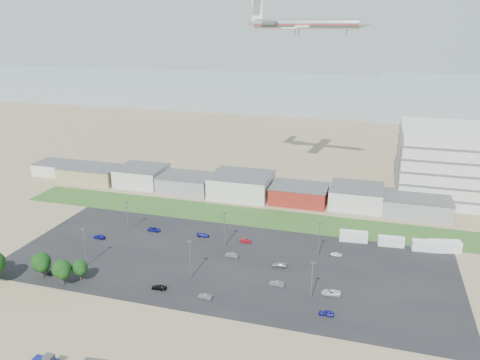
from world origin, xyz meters
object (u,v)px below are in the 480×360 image
at_px(box_trailer_a, 353,236).
at_px(parked_car_6, 203,235).
at_px(parked_car_0, 331,292).
at_px(parked_car_9, 154,229).
at_px(parked_car_5, 99,237).
at_px(parked_car_1, 277,284).
at_px(parked_car_11, 245,241).
at_px(parked_car_3, 159,287).
at_px(parked_car_7, 232,255).
at_px(parked_car_10, 56,271).
at_px(parked_car_8, 336,254).
at_px(airliner, 306,24).
at_px(parked_car_2, 326,313).
at_px(parked_car_12, 279,265).
at_px(parked_car_13, 205,296).

relative_size(box_trailer_a, parked_car_6, 2.16).
xyz_separation_m(parked_car_0, parked_car_9, (-56.78, 21.03, -0.06)).
xyz_separation_m(parked_car_0, parked_car_5, (-70.26, 11.47, 0.03)).
height_order(parked_car_1, parked_car_11, parked_car_1).
distance_m(parked_car_3, parked_car_7, 24.11).
bearing_deg(parked_car_10, parked_car_11, -60.85).
xyz_separation_m(parked_car_1, parked_car_8, (12.63, 19.96, -0.08)).
xyz_separation_m(box_trailer_a, parked_car_10, (-72.76, -41.43, -0.89)).
height_order(parked_car_1, parked_car_9, parked_car_1).
bearing_deg(parked_car_6, airliner, -24.82).
bearing_deg(parked_car_7, parked_car_6, -126.47).
bearing_deg(parked_car_11, box_trailer_a, -65.02).
height_order(parked_car_0, parked_car_5, parked_car_5).
height_order(box_trailer_a, parked_car_11, box_trailer_a).
bearing_deg(parked_car_0, parked_car_2, -7.08).
bearing_deg(parked_car_11, parked_car_1, -139.78).
relative_size(parked_car_7, parked_car_9, 0.93).
relative_size(box_trailer_a, parked_car_3, 2.18).
bearing_deg(airliner, parked_car_11, -88.28).
height_order(parked_car_1, parked_car_12, parked_car_1).
distance_m(parked_car_8, parked_car_9, 56.17).
bearing_deg(parked_car_9, parked_car_7, -104.21).
relative_size(parked_car_1, parked_car_3, 1.03).
distance_m(parked_car_5, parked_car_10, 21.47).
bearing_deg(parked_car_2, parked_car_3, -88.60).
bearing_deg(parked_car_12, parked_car_10, -76.82).
height_order(parked_car_11, parked_car_13, parked_car_13).
height_order(parked_car_6, parked_car_9, parked_car_9).
relative_size(parked_car_7, parked_car_8, 1.17).
bearing_deg(parked_car_0, parked_car_3, -83.43).
height_order(airliner, parked_car_6, airliner).
xyz_separation_m(parked_car_2, parked_car_8, (-0.51, 28.91, -0.03)).
bearing_deg(parked_car_1, parked_car_0, 89.05).
height_order(parked_car_8, parked_car_13, parked_car_13).
xyz_separation_m(airliner, parked_car_1, (8.10, -80.57, -60.82)).
bearing_deg(parked_car_10, parked_car_9, -29.57).
distance_m(parked_car_8, parked_car_10, 75.20).
bearing_deg(parked_car_8, airliner, 14.66).
bearing_deg(parked_car_1, box_trailer_a, 152.45).
bearing_deg(parked_car_7, parked_car_10, -59.67).
height_order(box_trailer_a, parked_car_0, box_trailer_a).
height_order(parked_car_0, parked_car_3, parked_car_0).
bearing_deg(parked_car_10, parked_car_5, -5.20).
relative_size(parked_car_5, parked_car_12, 0.94).
relative_size(box_trailer_a, parked_car_1, 2.13).
bearing_deg(parked_car_10, parked_car_12, -77.53).
relative_size(parked_car_6, parked_car_7, 0.99).
xyz_separation_m(parked_car_1, parked_car_9, (-43.53, 20.70, -0.06)).
bearing_deg(box_trailer_a, parked_car_5, -169.73).
bearing_deg(parked_car_2, box_trailer_a, 175.52).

